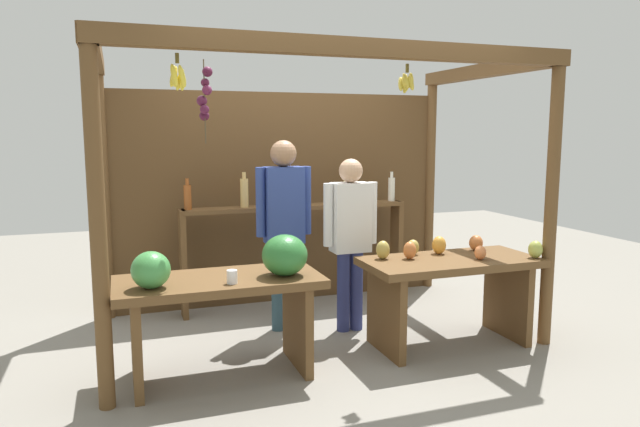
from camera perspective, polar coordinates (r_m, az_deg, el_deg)
The scene contains 7 objects.
ground_plane at distance 5.08m, azimuth -0.71°, elevation -11.39°, with size 12.00×12.00×0.00m, color gray.
market_stall at distance 5.23m, azimuth -2.37°, elevation 4.15°, with size 3.44×1.97×2.31m.
fruit_counter_left at distance 4.01m, azimuth -9.26°, elevation -7.60°, with size 1.40×0.64×0.99m.
fruit_counter_right at distance 4.71m, azimuth 12.74°, elevation -6.30°, with size 1.40×0.64×0.85m.
bottle_shelf_unit at distance 5.55m, azimuth -2.38°, elevation -1.31°, with size 2.21×0.22×1.33m.
vendor_man at distance 4.86m, azimuth -3.60°, elevation -0.41°, with size 0.48×0.22×1.63m.
vendor_woman at distance 4.85m, azimuth 3.03°, elevation -1.66°, with size 0.48×0.20×1.48m.
Camera 1 is at (-1.54, -4.54, 1.69)m, focal length 32.27 mm.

